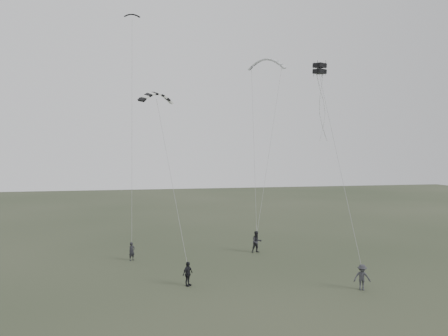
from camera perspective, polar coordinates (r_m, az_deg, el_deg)
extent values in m
plane|color=#2E3924|center=(30.29, -0.38, -14.55)|extent=(140.00, 140.00, 0.00)
imported|color=black|center=(36.13, -11.95, -10.60)|extent=(0.64, 0.60, 1.47)
imported|color=#222227|center=(38.07, 4.30, -9.59)|extent=(0.98, 0.81, 1.85)
imported|color=black|center=(29.16, -4.76, -13.61)|extent=(0.93, 0.93, 1.58)
imported|color=#2E2F34|center=(29.56, 17.59, -13.45)|extent=(1.17, 0.85, 1.63)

